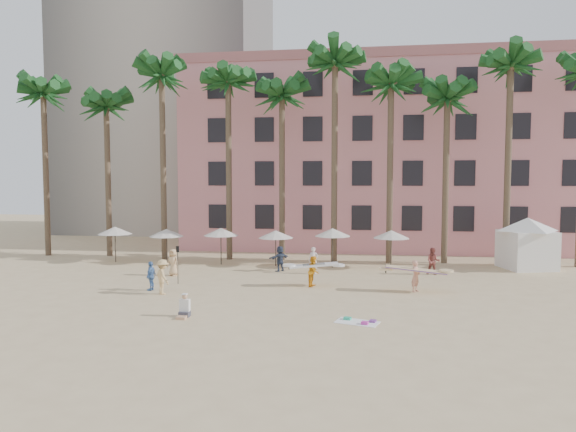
% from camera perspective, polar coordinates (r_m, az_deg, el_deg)
% --- Properties ---
extents(ground, '(120.00, 120.00, 0.00)m').
position_cam_1_polar(ground, '(24.22, -3.86, -10.46)').
color(ground, '#D1B789').
rests_on(ground, ground).
extents(pink_hotel, '(35.00, 14.00, 16.00)m').
position_cam_1_polar(pink_hotel, '(49.04, 10.55, 6.22)').
color(pink_hotel, '#DB8589').
rests_on(pink_hotel, ground).
extents(grey_tower, '(22.00, 18.00, 50.00)m').
position_cam_1_polar(grey_tower, '(67.79, -12.87, 20.14)').
color(grey_tower, '#A89E8E').
rests_on(grey_tower, ground).
extents(palm_row, '(44.40, 5.40, 16.30)m').
position_cam_1_polar(palm_row, '(38.82, 1.48, 14.27)').
color(palm_row, brown).
rests_on(palm_row, ground).
extents(umbrella_row, '(22.50, 2.70, 2.73)m').
position_cam_1_polar(umbrella_row, '(36.49, -4.48, -1.85)').
color(umbrella_row, '#332B23').
rests_on(umbrella_row, ground).
extents(cabana, '(5.42, 5.42, 3.50)m').
position_cam_1_polar(cabana, '(38.57, 25.03, -2.30)').
color(cabana, white).
rests_on(cabana, ground).
extents(beach_towel, '(2.02, 1.49, 0.14)m').
position_cam_1_polar(beach_towel, '(22.48, 7.84, -11.55)').
color(beach_towel, white).
rests_on(beach_towel, ground).
extents(carrier_yellow, '(3.22, 0.92, 1.72)m').
position_cam_1_polar(carrier_yellow, '(28.78, 14.01, -6.26)').
color(carrier_yellow, tan).
rests_on(carrier_yellow, ground).
extents(carrier_white, '(2.88, 1.19, 1.73)m').
position_cam_1_polar(carrier_white, '(29.40, 2.87, -6.03)').
color(carrier_white, '#FDA31A').
rests_on(carrier_white, ground).
extents(beachgoers, '(17.32, 9.02, 1.85)m').
position_cam_1_polar(beachgoers, '(31.26, -3.63, -5.54)').
color(beachgoers, tan).
rests_on(beachgoers, ground).
extents(paddle, '(0.18, 0.04, 2.23)m').
position_cam_1_polar(paddle, '(30.60, -12.16, -4.80)').
color(paddle, black).
rests_on(paddle, ground).
extents(seated_man, '(0.45, 0.78, 1.02)m').
position_cam_1_polar(seated_man, '(23.51, -11.45, -10.09)').
color(seated_man, '#3F3F4C').
rests_on(seated_man, ground).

